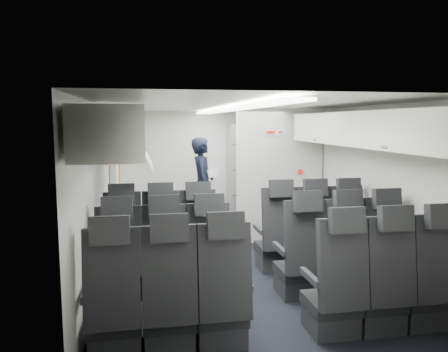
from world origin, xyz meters
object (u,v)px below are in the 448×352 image
object	(u,v)px
seat_row_mid	(254,265)
boarding_door	(115,181)
seat_row_front	(237,242)
seat_row_rear	(280,297)
carry_on_bag	(126,135)
flight_attendant	(202,184)
galley_unit	(249,171)

from	to	relation	value
seat_row_mid	boarding_door	distance (m)	3.45
seat_row_front	boarding_door	size ratio (longest dim) A/B	1.79
seat_row_mid	seat_row_rear	xyz separation A→B (m)	(0.00, -0.90, 0.00)
seat_row_mid	carry_on_bag	world-z (taller)	carry_on_bag
seat_row_mid	flight_attendant	xyz separation A→B (m)	(-0.14, 3.25, 0.43)
galley_unit	carry_on_bag	bearing A→B (deg)	-130.07
seat_row_front	boarding_door	bearing A→B (deg)	128.16
galley_unit	carry_on_bag	xyz separation A→B (m)	(-2.33, -2.76, 0.83)
seat_row_mid	boarding_door	xyz separation A→B (m)	(-1.64, 2.99, 0.55)
seat_row_rear	boarding_door	world-z (taller)	boarding_door
galley_unit	flight_attendant	distance (m)	1.42
boarding_door	flight_attendant	distance (m)	1.53
seat_row_front	galley_unit	world-z (taller)	galley_unit
seat_row_front	seat_row_mid	xyz separation A→B (m)	(0.00, -0.90, 0.00)
seat_row_rear	flight_attendant	size ratio (longest dim) A/B	1.99
seat_row_rear	carry_on_bag	bearing A→B (deg)	120.98
seat_row_mid	carry_on_bag	size ratio (longest dim) A/B	8.10
flight_attendant	carry_on_bag	bearing A→B (deg)	153.26
seat_row_front	seat_row_rear	bearing A→B (deg)	-90.00
flight_attendant	seat_row_mid	bearing A→B (deg)	-170.62
seat_row_mid	galley_unit	distance (m)	4.30
boarding_door	carry_on_bag	size ratio (longest dim) A/B	4.52
seat_row_front	seat_row_mid	world-z (taller)	same
carry_on_bag	seat_row_front	bearing A→B (deg)	-12.93
seat_row_front	flight_attendant	distance (m)	2.39
seat_row_mid	galley_unit	world-z (taller)	galley_unit
seat_row_rear	galley_unit	bearing A→B (deg)	79.35
seat_row_rear	galley_unit	world-z (taller)	galley_unit
seat_row_front	galley_unit	size ratio (longest dim) A/B	1.75
boarding_door	carry_on_bag	distance (m)	1.81
seat_row_rear	galley_unit	xyz separation A→B (m)	(0.95, 5.05, 0.55)
seat_row_rear	boarding_door	bearing A→B (deg)	112.87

